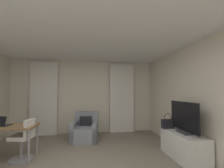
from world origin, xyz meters
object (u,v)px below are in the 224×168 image
object	(u,v)px
desk	(1,129)
tv_flatscreen	(184,118)
desk_chair	(23,142)
armchair	(85,131)
handbag_primary	(168,123)
tv_console	(183,146)
laptop	(1,124)

from	to	relation	value
desk	tv_flatscreen	xyz separation A→B (m)	(3.95, -0.60, 0.22)
desk	desk_chair	bearing A→B (deg)	-6.69
armchair	handbag_primary	world-z (taller)	handbag_primary
armchair	desk	xyz separation A→B (m)	(-1.78, -1.13, 0.40)
handbag_primary	desk	bearing A→B (deg)	178.07
tv_console	desk	bearing A→B (deg)	172.06
desk	tv_console	bearing A→B (deg)	-7.94
armchair	handbag_primary	distance (m)	2.44
desk	tv_console	world-z (taller)	desk
laptop	tv_console	distance (m)	4.03
tv_console	laptop	bearing A→B (deg)	171.86
desk	desk_chair	size ratio (longest dim) A/B	1.61
armchair	laptop	distance (m)	2.17
desk	tv_flatscreen	world-z (taller)	tv_flatscreen
armchair	tv_console	world-z (taller)	armchair
desk	tv_flatscreen	size ratio (longest dim) A/B	1.51
armchair	laptop	size ratio (longest dim) A/B	2.43
armchair	laptop	world-z (taller)	laptop
desk_chair	tv_flatscreen	world-z (taller)	tv_flatscreen
laptop	tv_flatscreen	bearing A→B (deg)	-8.83
handbag_primary	armchair	bearing A→B (deg)	148.49
desk	laptop	distance (m)	0.11
armchair	tv_console	bearing A→B (deg)	-37.68
armchair	laptop	bearing A→B (deg)	-148.16
desk	desk_chair	xyz separation A→B (m)	(0.47, -0.06, -0.29)
desk	tv_flatscreen	bearing A→B (deg)	-8.63
desk_chair	handbag_primary	world-z (taller)	handbag_primary
desk	tv_console	distance (m)	4.01
tv_console	tv_flatscreen	size ratio (longest dim) A/B	1.26
tv_flatscreen	handbag_primary	bearing A→B (deg)	104.83
armchair	desk	bearing A→B (deg)	-147.66
armchair	handbag_primary	bearing A→B (deg)	-31.51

